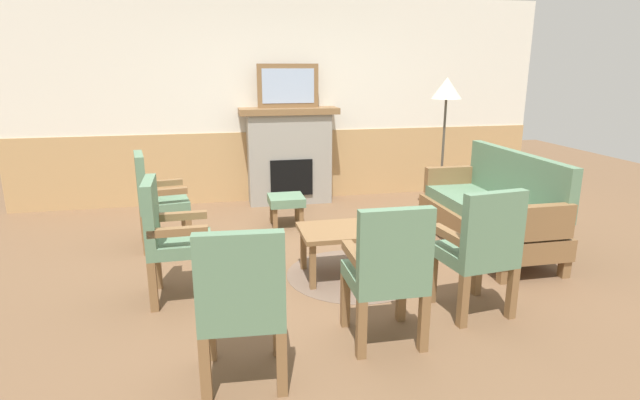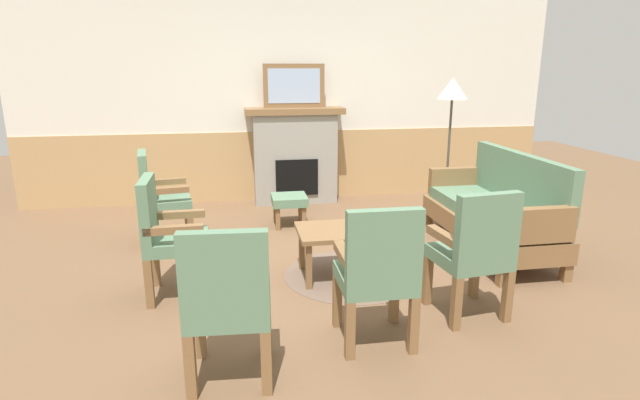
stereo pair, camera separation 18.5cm
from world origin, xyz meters
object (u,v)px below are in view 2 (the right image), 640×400
Objects in this scene: coffee_table at (352,234)px; book_on_table at (372,224)px; framed_picture at (294,86)px; floor_lamp_by_couch at (452,97)px; fireplace at (295,155)px; armchair_front_center at (378,270)px; couch at (494,212)px; footstool at (289,202)px; armchair_by_window_left at (159,194)px; armchair_near_fireplace at (167,232)px; armchair_front_left at (475,249)px; armchair_corner_left at (228,298)px.

coffee_table is 0.21m from book_on_table.
framed_picture is 2.01m from floor_lamp_by_couch.
framed_picture is 0.83× the size of coffee_table.
fireplace is 3.74m from armchair_front_center.
couch is 1.63m from floor_lamp_by_couch.
footstool is at bearing -176.68° from floor_lamp_by_couch.
armchair_by_window_left reaches higher than coffee_table.
couch and armchair_front_center have the same top height.
framed_picture is 2.38m from armchair_by_window_left.
couch reaches higher than coffee_table.
couch is 1.61m from coffee_table.
floor_lamp_by_couch is (1.69, 2.80, 0.91)m from armchair_front_center.
framed_picture is 3.21m from armchair_near_fireplace.
footstool is 0.41× the size of armchair_by_window_left.
framed_picture reaches higher than footstool.
fireplace reaches higher than armchair_front_left.
armchair_front_left reaches higher than book_on_table.
framed_picture is 2.00× the size of footstool.
armchair_front_left is at bearing -61.75° from book_on_table.
armchair_by_window_left is at bearing -171.22° from floor_lamp_by_couch.
armchair_corner_left is 4.15m from floor_lamp_by_couch.
armchair_by_window_left and armchair_front_left have the same top height.
footstool is at bearing 77.07° from armchair_corner_left.
couch is at bearing 43.09° from armchair_front_center.
coffee_table is at bearing -32.43° from armchair_by_window_left.
footstool is (-0.20, -1.05, -1.28)m from framed_picture.
armchair_front_left and armchair_corner_left have the same top height.
framed_picture reaches higher than couch.
armchair_front_left is at bearing 16.06° from armchair_corner_left.
book_on_table is 0.17× the size of armchair_near_fireplace.
armchair_by_window_left is at bearing 105.72° from armchair_corner_left.
fireplace is 1.13m from footstool.
armchair_near_fireplace is (-1.16, -1.67, 0.25)m from footstool.
armchair_near_fireplace is (-1.73, -0.18, 0.08)m from book_on_table.
coffee_table is 2.40× the size of footstool.
couch is at bearing -30.25° from footstool.
armchair_by_window_left is at bearing -163.74° from footstool.
couch is 1.84× the size of armchair_corner_left.
fireplace is 1.33× the size of armchair_front_center.
armchair_front_left and armchair_front_center have the same top height.
floor_lamp_by_couch is at bearing 70.68° from armchair_front_left.
book_on_table reaches higher than coffee_table.
armchair_front_center is 3.40m from floor_lamp_by_couch.
armchair_front_center is 0.99m from armchair_corner_left.
coffee_table is at bearing -75.85° from footstool.
coffee_table is 1.56m from armchair_near_fireplace.
armchair_near_fireplace is at bearing -124.69° from footstool.
framed_picture is (0.00, 0.00, 0.91)m from fireplace.
coffee_table is 1.77m from armchair_corner_left.
footstool is at bearing 104.15° from coffee_table.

